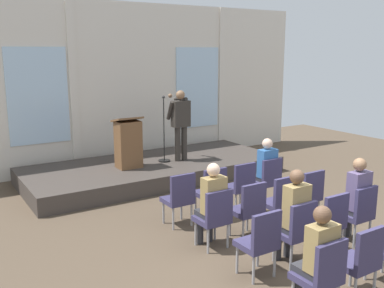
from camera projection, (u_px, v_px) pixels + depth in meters
ground_plane at (320, 264)px, 6.22m from camera, size 17.30×17.30×0.00m
rear_partition at (126, 86)px, 11.31m from camera, size 10.93×0.14×4.13m
stage_platform at (154, 170)px, 10.41m from camera, size 5.94×2.48×0.37m
speaker at (180, 120)px, 10.36m from camera, size 0.51×0.69×1.67m
mic_stand at (164, 147)px, 10.37m from camera, size 0.28×0.28×1.56m
lectern at (128, 143)px, 9.79m from camera, size 0.60×0.48×1.16m
chair_r0_c0 at (180, 196)px, 7.45m from camera, size 0.46×0.44×0.94m
chair_r0_c1 at (212, 190)px, 7.79m from camera, size 0.46×0.44×0.94m
chair_r0_c2 at (241, 184)px, 8.13m from camera, size 0.46×0.44×0.94m
chair_r0_c3 at (268, 178)px, 8.47m from camera, size 0.46×0.44×0.94m
audience_r0_c3 at (265, 168)px, 8.50m from camera, size 0.36×0.39×1.31m
chair_r1_c0 at (215, 215)px, 6.59m from camera, size 0.46×0.44×0.94m
audience_r1_c0 at (212, 201)px, 6.62m from camera, size 0.36×0.39×1.33m
chair_r1_c1 at (249, 207)px, 6.93m from camera, size 0.46×0.44×0.94m
chair_r1_c2 at (280, 200)px, 7.28m from camera, size 0.46×0.44×0.94m
chair_r1_c3 at (308, 193)px, 7.62m from camera, size 0.46×0.44×0.94m
chair_r2_c0 at (260, 240)px, 5.73m from camera, size 0.46×0.44×0.94m
chair_r2_c1 at (297, 229)px, 6.08m from camera, size 0.46×0.44×0.94m
audience_r2_c1 at (293, 212)px, 6.10m from camera, size 0.36×0.39×1.37m
chair_r2_c2 at (329, 219)px, 6.42m from camera, size 0.46×0.44×0.94m
chair_r2_c3 at (359, 211)px, 6.76m from camera, size 0.46×0.44×0.94m
audience_r2_c3 at (355, 196)px, 6.78m from camera, size 0.36×0.39×1.36m
chair_r3_c0 at (322, 273)px, 4.88m from camera, size 0.46×0.44×0.94m
audience_r3_c0 at (317, 254)px, 4.91m from camera, size 0.36×0.39×1.30m
chair_r3_c1 at (360, 258)px, 5.22m from camera, size 0.46×0.44×0.94m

